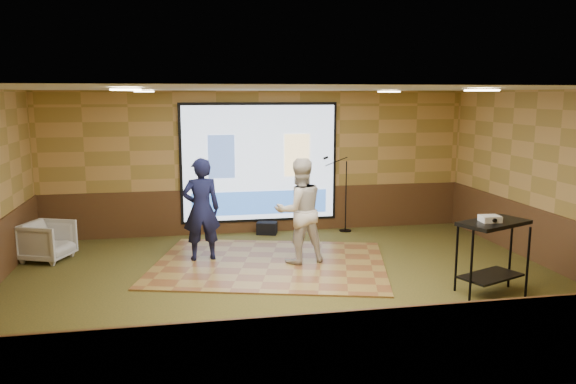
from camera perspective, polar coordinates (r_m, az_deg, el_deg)
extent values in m
plane|color=#373E1C|center=(8.85, 0.27, -9.38)|extent=(9.00, 9.00, 0.00)
cube|color=tan|center=(11.89, -2.95, 3.01)|extent=(9.00, 0.04, 3.00)
cube|color=tan|center=(5.16, 7.77, -6.13)|extent=(9.00, 0.04, 3.00)
cube|color=tan|center=(10.31, 25.64, 1.00)|extent=(0.04, 7.00, 3.00)
cube|color=beige|center=(8.35, 0.29, 10.45)|extent=(9.00, 7.00, 0.04)
cube|color=#54311C|center=(12.04, -2.90, -1.85)|extent=(9.00, 0.04, 0.95)
cube|color=#54311C|center=(5.55, 7.44, -16.31)|extent=(9.00, 0.04, 0.95)
cube|color=#54311C|center=(10.49, 25.13, -4.54)|extent=(0.04, 7.00, 0.95)
cube|color=black|center=(11.84, -2.92, 2.98)|extent=(3.32, 0.03, 2.52)
cube|color=silver|center=(11.81, -2.90, 2.96)|extent=(3.20, 0.02, 2.40)
cube|color=#425C93|center=(11.70, -6.79, 3.58)|extent=(0.55, 0.01, 0.90)
cube|color=#FCDB91|center=(11.92, 0.93, 3.76)|extent=(0.55, 0.01, 0.90)
cube|color=#3162BA|center=(11.93, -2.85, -1.10)|extent=(2.88, 0.01, 0.50)
cube|color=beige|center=(10.02, -14.41, 9.87)|extent=(0.32, 0.32, 0.02)
cube|color=beige|center=(10.70, 10.21, 10.00)|extent=(0.32, 0.32, 0.02)
cube|color=beige|center=(6.73, -16.13, 9.96)|extent=(0.32, 0.32, 0.02)
cube|color=beige|center=(7.70, 19.09, 9.74)|extent=(0.32, 0.32, 0.02)
cube|color=olive|center=(9.84, -1.86, -7.29)|extent=(4.60, 3.94, 0.03)
imported|color=#14173F|center=(9.95, -8.80, -1.74)|extent=(0.70, 0.50, 1.81)
imported|color=silver|center=(9.68, 1.17, -1.92)|extent=(0.99, 0.83, 1.82)
cylinder|color=black|center=(8.42, 18.13, -7.14)|extent=(0.04, 0.04, 1.05)
cylinder|color=black|center=(8.87, 23.18, -6.59)|extent=(0.04, 0.04, 1.05)
cylinder|color=black|center=(8.79, 16.74, -6.35)|extent=(0.04, 0.04, 1.05)
cylinder|color=black|center=(9.22, 21.65, -5.87)|extent=(0.04, 0.04, 1.05)
cube|color=black|center=(8.68, 20.19, -2.97)|extent=(1.05, 0.55, 0.06)
cube|color=black|center=(8.88, 19.88, -8.02)|extent=(0.94, 0.50, 0.03)
cube|color=silver|center=(8.60, 19.83, -2.56)|extent=(0.29, 0.24, 0.09)
cylinder|color=black|center=(12.25, 5.84, -3.91)|extent=(0.26, 0.26, 0.02)
cylinder|color=black|center=(12.10, 5.91, -0.45)|extent=(0.02, 0.02, 1.52)
cylinder|color=black|center=(11.92, 4.94, 3.11)|extent=(0.48, 0.02, 0.19)
cylinder|color=black|center=(11.85, 3.86, 3.48)|extent=(0.11, 0.05, 0.08)
imported|color=gray|center=(10.87, -23.26, -4.61)|extent=(0.99, 0.98, 0.70)
cube|color=black|center=(11.91, -2.16, -3.68)|extent=(0.48, 0.39, 0.26)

